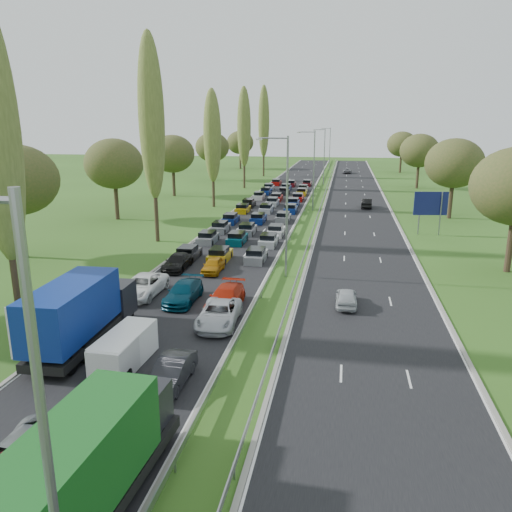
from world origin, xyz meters
The scene contains 26 objects.
ground centered at (4.50, 80.00, 0.00)m, with size 260.00×260.00×0.00m, color #2C4E18.
near_carriageway centered at (-2.25, 82.50, 0.00)m, with size 10.50×215.00×0.04m, color black.
far_carriageway centered at (11.25, 82.50, 0.00)m, with size 10.50×215.00×0.04m, color black.
central_reservation centered at (4.50, 82.50, 0.55)m, with size 2.36×215.00×0.32m.
lamp_columns centered at (4.50, 78.00, 6.00)m, with size 0.18×140.18×12.00m.
poplar_row centered at (-11.50, 68.17, 12.39)m, with size 2.80×127.80×22.44m.
woodland_left centered at (-22.00, 62.63, 7.68)m, with size 8.00×166.00×11.10m.
woodland_right centered at (24.00, 66.67, 7.68)m, with size 8.00×153.00×11.10m.
traffic_queue_fill centered at (-2.24, 77.76, 0.44)m, with size 9.04×67.09×0.80m.
near_car_2 centered at (-5.83, 35.96, 0.81)m, with size 2.61×5.66×1.57m, color white.
near_car_3 centered at (-5.54, 43.46, 0.71)m, with size 1.93×4.75×1.38m, color black.
near_car_6 centered at (-2.21, 15.60, 0.79)m, with size 2.56×5.55×1.54m, color gray.
near_car_7 centered at (-2.27, 35.21, 0.76)m, with size 2.07×5.10×1.48m, color #043145.
near_car_8 centered at (-2.06, 43.06, 0.68)m, with size 1.56×3.88×1.32m, color #AF720B.
near_car_9 centered at (1.01, 23.28, 0.72)m, with size 1.49×4.27×1.41m, color black.
near_car_10 centered at (1.42, 31.40, 0.77)m, with size 2.48×5.38×1.49m, color #B8BCC3.
near_car_11 centered at (1.13, 34.59, 0.77)m, with size 2.11×5.20×1.51m, color #B4220B.
far_car_0 centered at (9.73, 36.52, 0.68)m, with size 1.55×3.85×1.31m, color #ADB2B7.
far_car_1 centered at (12.75, 82.10, 0.78)m, with size 1.60×4.60×1.51m, color black.
far_car_2 centered at (9.70, 140.63, 0.71)m, with size 2.29×4.97×1.38m, color slate.
blue_lorry centered at (-5.82, 26.86, 2.13)m, with size 2.72×9.78×4.13m.
green_lorry centered at (1.29, 12.54, 2.12)m, with size 2.45×13.24×3.92m.
white_van_front centered at (-2.22, 25.10, 0.98)m, with size 1.86×4.75×1.91m.
white_van_rear centered at (-2.21, 24.85, 0.96)m, with size 1.83×4.67×1.88m.
info_sign centered at (-9.40, 30.08, 1.37)m, with size 1.50×0.16×2.10m.
direction_sign centered at (19.40, 63.00, 3.57)m, with size 3.97×0.69×5.20m.
Camera 1 is at (9.26, 1.46, 12.88)m, focal length 35.00 mm.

